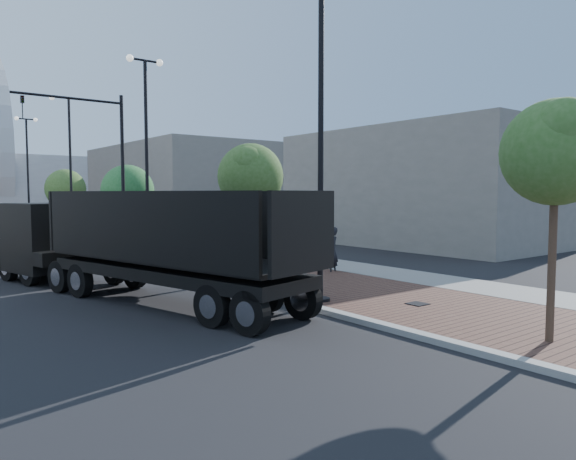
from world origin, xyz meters
TOP-DOWN VIEW (x-y plane):
  - sidewalk at (3.50, 40.00)m, footprint 7.00×140.00m
  - concrete_strip at (6.20, 40.00)m, footprint 2.40×140.00m
  - curb at (0.00, 40.00)m, footprint 0.30×140.00m
  - dump_truck at (-3.59, 16.00)m, footprint 5.36×13.49m
  - white_sedan at (-3.70, 24.60)m, footprint 3.33×5.31m
  - pedestrian at (4.67, 13.95)m, footprint 0.79×0.65m
  - streetlight_1 at (0.49, 10.00)m, footprint 1.44×0.56m
  - streetlight_2 at (0.60, 22.00)m, footprint 1.72×0.56m
  - streetlight_3 at (0.49, 34.00)m, footprint 1.44×0.56m
  - streetlight_4 at (0.60, 46.00)m, footprint 1.72×0.56m
  - traffic_mast at (-0.30, 25.00)m, footprint 5.09×0.20m
  - tree_0 at (1.65, 4.02)m, footprint 2.22×2.14m
  - tree_1 at (1.65, 15.02)m, footprint 2.44×2.41m
  - tree_2 at (1.65, 27.02)m, footprint 2.84×2.84m
  - tree_3 at (1.65, 39.02)m, footprint 2.83×2.83m
  - commercial_block_ne at (16.00, 50.00)m, footprint 12.00×22.00m
  - commercial_block_e at (18.00, 20.00)m, footprint 10.00×16.00m
  - utility_cover_1 at (2.40, 8.00)m, footprint 0.50×0.50m
  - utility_cover_2 at (2.40, 19.00)m, footprint 0.50×0.50m

SIDE VIEW (x-z plane):
  - sidewalk at x=3.50m, z-range 0.00..0.12m
  - concrete_strip at x=6.20m, z-range 0.00..0.13m
  - curb at x=0.00m, z-range 0.00..0.14m
  - utility_cover_1 at x=2.40m, z-range 0.12..0.14m
  - utility_cover_2 at x=2.40m, z-range 0.12..0.14m
  - white_sedan at x=-3.70m, z-range 0.00..1.65m
  - pedestrian at x=4.67m, z-range 0.00..1.85m
  - dump_truck at x=-3.59m, z-range -0.25..2.97m
  - tree_2 at x=1.65m, z-range 0.92..5.62m
  - tree_3 at x=1.65m, z-range 1.02..5.90m
  - commercial_block_e at x=18.00m, z-range 0.00..7.00m
  - tree_1 at x=1.65m, z-range 1.27..6.23m
  - tree_0 at x=1.65m, z-range 1.43..6.49m
  - commercial_block_ne at x=16.00m, z-range 0.00..8.00m
  - streetlight_1 at x=0.49m, z-range -0.26..8.95m
  - streetlight_3 at x=0.49m, z-range -0.26..8.95m
  - streetlight_2 at x=0.60m, z-range 0.18..9.46m
  - streetlight_4 at x=0.60m, z-range 0.18..9.46m
  - traffic_mast at x=-0.30m, z-range 0.98..8.98m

